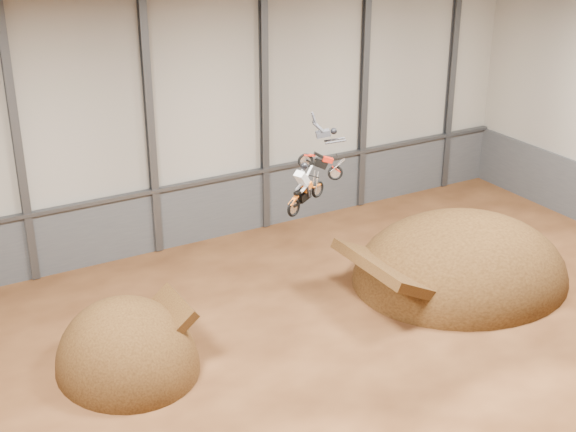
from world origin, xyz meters
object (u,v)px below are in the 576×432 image
(fmx_rider_b, at_px, (318,147))
(fmx_rider_a, at_px, (307,182))
(landing_ramp, at_px, (459,279))
(takeoff_ramp, at_px, (128,367))

(fmx_rider_b, bearing_deg, fmx_rider_a, -110.43)
(landing_ramp, relative_size, fmx_rider_b, 4.09)
(landing_ramp, bearing_deg, fmx_rider_a, -174.31)
(takeoff_ramp, distance_m, fmx_rider_b, 12.24)
(landing_ramp, height_order, fmx_rider_a, fmx_rider_a)
(takeoff_ramp, distance_m, fmx_rider_a, 10.79)
(fmx_rider_a, distance_m, fmx_rider_b, 2.12)
(takeoff_ramp, bearing_deg, landing_ramp, -2.45)
(fmx_rider_a, xyz_separation_m, fmx_rider_b, (1.35, 1.39, 0.88))
(landing_ramp, distance_m, fmx_rider_a, 12.29)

